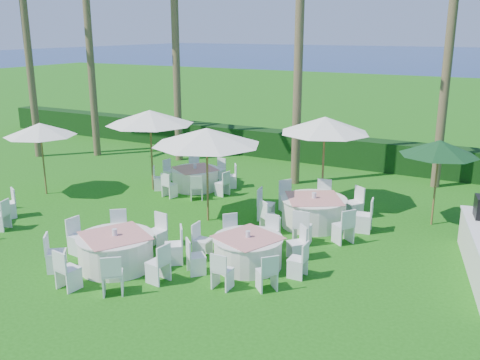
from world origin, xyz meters
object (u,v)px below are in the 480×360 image
(umbrella_b, at_px, (207,136))
(umbrella_c, at_px, (150,117))
(umbrella_a, at_px, (40,129))
(umbrella_green, at_px, (439,148))
(banquet_table_c, at_px, (248,251))
(banquet_table_e, at_px, (195,178))
(banquet_table_f, at_px, (314,211))
(banquet_table_b, at_px, (116,250))
(umbrella_d, at_px, (325,125))

(umbrella_b, distance_m, umbrella_c, 3.90)
(umbrella_a, height_order, umbrella_green, umbrella_green)
(banquet_table_c, bearing_deg, umbrella_green, 56.13)
(banquet_table_e, relative_size, umbrella_c, 0.97)
(umbrella_b, bearing_deg, banquet_table_e, 129.49)
(banquet_table_f, relative_size, umbrella_b, 1.05)
(banquet_table_f, bearing_deg, banquet_table_b, -122.79)
(umbrella_c, bearing_deg, banquet_table_f, -6.04)
(banquet_table_c, height_order, umbrella_c, umbrella_c)
(umbrella_c, bearing_deg, umbrella_a, -143.68)
(banquet_table_e, relative_size, umbrella_d, 1.02)
(umbrella_green, bearing_deg, umbrella_b, -154.58)
(umbrella_green, bearing_deg, banquet_table_f, -150.23)
(banquet_table_b, relative_size, umbrella_green, 1.27)
(banquet_table_f, height_order, umbrella_c, umbrella_c)
(banquet_table_f, xyz_separation_m, umbrella_d, (-0.40, 1.80, 2.27))
(umbrella_d, xyz_separation_m, umbrella_green, (3.49, -0.03, -0.37))
(umbrella_b, relative_size, umbrella_d, 1.09)
(banquet_table_b, relative_size, umbrella_c, 1.05)
(banquet_table_f, bearing_deg, umbrella_c, 173.96)
(umbrella_c, distance_m, umbrella_green, 9.61)
(banquet_table_c, distance_m, umbrella_green, 6.56)
(banquet_table_f, xyz_separation_m, umbrella_a, (-9.46, -1.53, 1.86))
(umbrella_c, bearing_deg, umbrella_green, 6.50)
(banquet_table_b, height_order, umbrella_d, umbrella_d)
(banquet_table_b, xyz_separation_m, umbrella_d, (2.82, 6.80, 2.28))
(banquet_table_c, xyz_separation_m, umbrella_b, (-2.58, 2.31, 2.21))
(banquet_table_c, bearing_deg, umbrella_c, 145.79)
(umbrella_d, distance_m, umbrella_green, 3.51)
(banquet_table_c, bearing_deg, banquet_table_b, -150.92)
(umbrella_a, distance_m, umbrella_b, 6.50)
(banquet_table_e, xyz_separation_m, banquet_table_f, (5.17, -1.53, 0.05))
(umbrella_d, bearing_deg, banquet_table_e, -176.75)
(banquet_table_c, relative_size, umbrella_green, 1.17)
(banquet_table_e, relative_size, umbrella_a, 1.19)
(banquet_table_e, distance_m, umbrella_c, 2.73)
(banquet_table_e, bearing_deg, umbrella_a, -144.48)
(banquet_table_c, bearing_deg, umbrella_a, 168.18)
(umbrella_c, bearing_deg, banquet_table_e, 33.58)
(banquet_table_b, xyz_separation_m, banquet_table_f, (3.22, 5.00, 0.02))
(banquet_table_c, height_order, umbrella_a, umbrella_a)
(banquet_table_b, distance_m, umbrella_green, 9.45)
(banquet_table_b, xyz_separation_m, umbrella_b, (0.24, 3.88, 2.18))
(banquet_table_b, height_order, banquet_table_c, banquet_table_b)
(banquet_table_b, relative_size, banquet_table_c, 1.09)
(umbrella_green, bearing_deg, umbrella_c, -173.50)
(banquet_table_e, bearing_deg, banquet_table_f, -16.51)
(banquet_table_e, xyz_separation_m, umbrella_c, (-1.28, -0.85, 2.25))
(banquet_table_b, distance_m, umbrella_d, 7.71)
(banquet_table_f, distance_m, umbrella_c, 6.85)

